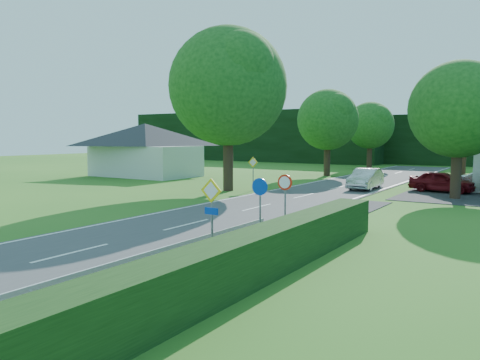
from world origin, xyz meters
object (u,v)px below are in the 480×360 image
Objects in this scene: streetlight at (455,128)px; parked_car_red at (442,182)px; motorcycle at (357,175)px; moving_car at (366,179)px.

streetlight reaches higher than parked_car_red.
moving_car is at bearing -79.46° from motorcycle.
moving_car is 2.27× the size of motorcycle.
streetlight is at bearing -3.68° from moving_car.
moving_car is 5.18m from parked_car_red.
parked_car_red is at bearing 127.28° from streetlight.
streetlight is 3.98m from parked_car_red.
moving_car is 6.69m from motorcycle.
parked_car_red is (-0.90, 1.18, -3.69)m from streetlight.
streetlight is 3.96× the size of motorcycle.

